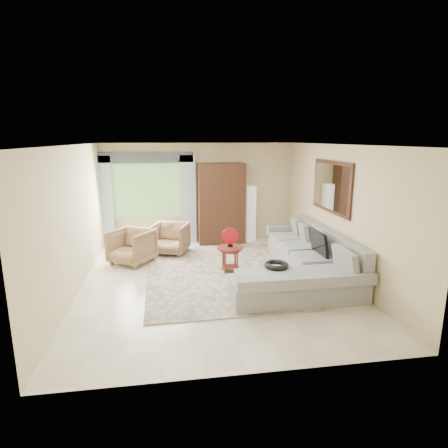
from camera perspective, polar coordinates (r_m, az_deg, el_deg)
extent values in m
plane|color=silver|center=(7.38, -1.51, -8.64)|extent=(6.00, 6.00, 0.00)
cube|color=#C2B099|center=(7.76, -0.41, -7.45)|extent=(3.05, 4.04, 0.02)
cube|color=#A7ABAF|center=(8.25, 11.98, -5.11)|extent=(0.90, 2.40, 0.40)
cube|color=#A7ABAF|center=(6.61, 11.18, -9.69)|extent=(2.30, 0.80, 0.40)
cube|color=#A7ABAF|center=(7.90, 15.54, -2.70)|extent=(0.20, 3.20, 0.50)
cube|color=#A7ABAF|center=(9.32, 9.30, -0.92)|extent=(0.90, 0.16, 0.22)
cube|color=#A7ABAF|center=(6.11, 12.75, -8.75)|extent=(2.30, 0.10, 0.18)
cube|color=black|center=(7.55, 14.24, -2.79)|extent=(0.14, 0.74, 0.48)
torus|color=black|center=(6.65, 7.99, -6.22)|extent=(0.43, 0.43, 0.09)
cylinder|color=#541E16|center=(7.69, 0.95, -3.62)|extent=(0.54, 0.54, 0.04)
cylinder|color=#541E16|center=(7.77, 0.94, -5.60)|extent=(0.36, 0.36, 0.49)
cylinder|color=#A81018|center=(7.62, 0.96, -1.84)|extent=(0.34, 0.05, 0.34)
imported|color=#8C6E4C|center=(8.51, -13.92, -3.36)|extent=(1.15, 1.15, 0.76)
imported|color=#987653|center=(9.05, -8.20, -2.21)|extent=(1.02, 1.03, 0.74)
imported|color=#999999|center=(9.73, -14.41, -2.00)|extent=(0.54, 0.48, 0.55)
cube|color=black|center=(9.78, -0.42, 3.13)|extent=(1.20, 0.55, 2.10)
cube|color=silver|center=(10.04, 4.05, 1.61)|extent=(0.24, 0.24, 1.50)
cube|color=#669E59|center=(9.88, -11.65, 5.02)|extent=(1.80, 0.04, 1.40)
cube|color=#9EB7CC|center=(9.93, -17.68, 3.26)|extent=(0.40, 0.08, 2.30)
cube|color=#9EB7CC|center=(9.83, -5.48, 3.72)|extent=(0.40, 0.08, 2.30)
cube|color=#1E232D|center=(9.73, -11.90, 9.93)|extent=(2.40, 0.12, 0.26)
cube|color=black|center=(7.96, 16.07, 5.47)|extent=(0.04, 1.70, 1.05)
cube|color=white|center=(7.95, 15.90, 5.48)|extent=(0.02, 1.54, 0.90)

